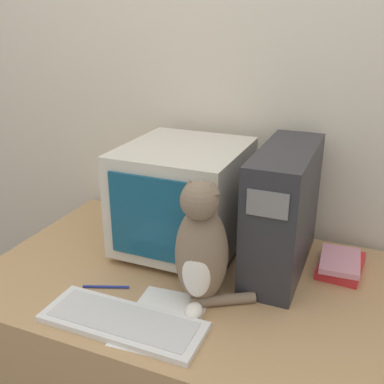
# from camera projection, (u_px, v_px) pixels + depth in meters

# --- Properties ---
(wall_back) EXTENTS (7.00, 0.05, 2.50)m
(wall_back) POSITION_uv_depth(u_px,v_px,m) (230.00, 96.00, 1.77)
(wall_back) COLOR beige
(wall_back) RESTS_ON ground_plane
(desk) EXTENTS (1.31, 0.87, 0.73)m
(desk) POSITION_uv_depth(u_px,v_px,m) (180.00, 358.00, 1.67)
(desk) COLOR tan
(desk) RESTS_ON ground_plane
(crt_monitor) EXTENTS (0.42, 0.46, 0.39)m
(crt_monitor) POSITION_uv_depth(u_px,v_px,m) (184.00, 197.00, 1.63)
(crt_monitor) COLOR beige
(crt_monitor) RESTS_ON desk
(computer_tower) EXTENTS (0.17, 0.49, 0.43)m
(computer_tower) POSITION_uv_depth(u_px,v_px,m) (283.00, 210.00, 1.50)
(computer_tower) COLOR #28282D
(computer_tower) RESTS_ON desk
(keyboard) EXTENTS (0.48, 0.17, 0.02)m
(keyboard) POSITION_uv_depth(u_px,v_px,m) (123.00, 322.00, 1.28)
(keyboard) COLOR silver
(keyboard) RESTS_ON desk
(cat) EXTENTS (0.26, 0.23, 0.40)m
(cat) POSITION_uv_depth(u_px,v_px,m) (201.00, 250.00, 1.32)
(cat) COLOR #7A6651
(cat) RESTS_ON desk
(book_stack) EXTENTS (0.15, 0.22, 0.05)m
(book_stack) POSITION_uv_depth(u_px,v_px,m) (341.00, 264.00, 1.54)
(book_stack) COLOR red
(book_stack) RESTS_ON desk
(pen) EXTENTS (0.14, 0.06, 0.01)m
(pen) POSITION_uv_depth(u_px,v_px,m) (106.00, 287.00, 1.45)
(pen) COLOR navy
(pen) RESTS_ON desk
(paper_sheet) EXTENTS (0.23, 0.31, 0.00)m
(paper_sheet) POSITION_uv_depth(u_px,v_px,m) (162.00, 320.00, 1.30)
(paper_sheet) COLOR white
(paper_sheet) RESTS_ON desk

